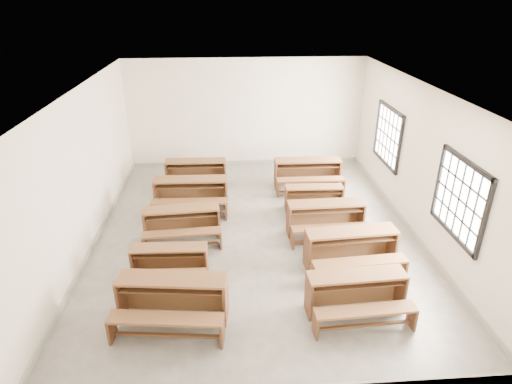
{
  "coord_description": "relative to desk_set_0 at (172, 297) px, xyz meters",
  "views": [
    {
      "loc": [
        -0.58,
        -8.25,
        4.9
      ],
      "look_at": [
        0.0,
        0.0,
        1.0
      ],
      "focal_mm": 30.0,
      "sensor_mm": 36.0,
      "label": 1
    }
  ],
  "objects": [
    {
      "name": "desk_set_6",
      "position": [
        3.27,
        1.25,
        -0.0
      ],
      "size": [
        1.81,
        1.03,
        0.79
      ],
      "rotation": [
        0.0,
        0.0,
        0.07
      ],
      "color": "brown",
      "rests_on": "ground"
    },
    {
      "name": "desk_set_7",
      "position": [
        3.06,
        2.52,
        -0.02
      ],
      "size": [
        1.69,
        0.91,
        0.75
      ],
      "rotation": [
        0.0,
        0.0,
        0.03
      ],
      "color": "brown",
      "rests_on": "ground"
    },
    {
      "name": "desk_set_4",
      "position": [
        0.07,
        5.33,
        -0.03
      ],
      "size": [
        1.65,
        0.88,
        0.74
      ],
      "rotation": [
        0.0,
        0.0,
        -0.02
      ],
      "color": "brown",
      "rests_on": "ground"
    },
    {
      "name": "desk_set_5",
      "position": [
        3.01,
        -0.03,
        -0.03
      ],
      "size": [
        1.66,
        0.92,
        0.73
      ],
      "rotation": [
        0.0,
        0.0,
        0.05
      ],
      "color": "brown",
      "rests_on": "ground"
    },
    {
      "name": "desk_set_3",
      "position": [
        0.03,
        3.94,
        0.01
      ],
      "size": [
        1.8,
        0.97,
        0.8
      ],
      "rotation": [
        0.0,
        0.0,
        -0.03
      ],
      "color": "brown",
      "rests_on": "ground"
    },
    {
      "name": "desk_set_2",
      "position": [
        -0.06,
        2.54,
        -0.04
      ],
      "size": [
        1.67,
        0.95,
        0.73
      ],
      "rotation": [
        0.0,
        0.0,
        0.07
      ],
      "color": "brown",
      "rests_on": "ground"
    },
    {
      "name": "desk_set_0",
      "position": [
        0.0,
        0.0,
        0.0
      ],
      "size": [
        1.84,
        1.1,
        0.79
      ],
      "rotation": [
        0.0,
        0.0,
        -0.12
      ],
      "color": "brown",
      "rests_on": "ground"
    },
    {
      "name": "desk_set_8",
      "position": [
        3.02,
        3.66,
        -0.09
      ],
      "size": [
        1.41,
        0.77,
        0.63
      ],
      "rotation": [
        0.0,
        0.0,
        -0.03
      ],
      "color": "brown",
      "rests_on": "ground"
    },
    {
      "name": "desk_set_1",
      "position": [
        -0.18,
        1.18,
        -0.09
      ],
      "size": [
        1.42,
        0.77,
        0.63
      ],
      "rotation": [
        0.0,
        0.0,
        -0.03
      ],
      "color": "brown",
      "rests_on": "ground"
    },
    {
      "name": "desk_set_9",
      "position": [
        3.11,
        5.02,
        0.01
      ],
      "size": [
        1.78,
        0.94,
        0.8
      ],
      "rotation": [
        0.0,
        0.0,
        -0.01
      ],
      "color": "brown",
      "rests_on": "ground"
    },
    {
      "name": "room",
      "position": [
        1.63,
        2.69,
        1.68
      ],
      "size": [
        8.5,
        8.5,
        3.2
      ],
      "color": "gray",
      "rests_on": "ground"
    }
  ]
}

